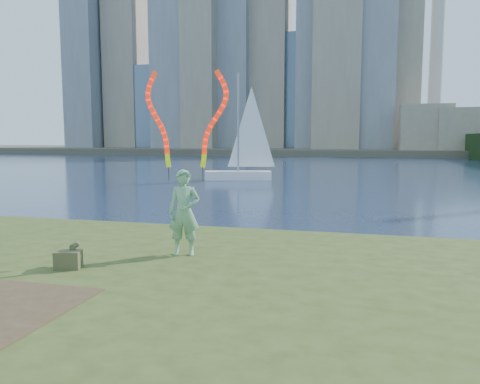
# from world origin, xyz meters

# --- Properties ---
(ground) EXTENTS (320.00, 320.00, 0.00)m
(ground) POSITION_xyz_m (0.00, 0.00, 0.00)
(ground) COLOR #1B2843
(ground) RESTS_ON ground
(grassy_knoll) EXTENTS (20.00, 18.00, 0.80)m
(grassy_knoll) POSITION_xyz_m (0.00, -2.30, 0.34)
(grassy_knoll) COLOR #384819
(grassy_knoll) RESTS_ON ground
(far_shore) EXTENTS (320.00, 40.00, 1.20)m
(far_shore) POSITION_xyz_m (0.00, 95.00, 0.60)
(far_shore) COLOR #4D4738
(far_shore) RESTS_ON ground
(woman_with_ribbons) EXTENTS (2.09, 0.62, 4.18)m
(woman_with_ribbons) POSITION_xyz_m (-0.20, 0.86, 2.19)
(woman_with_ribbons) COLOR #126F22
(woman_with_ribbons) RESTS_ON grassy_knoll
(canvas_bag) EXTENTS (0.53, 0.60, 0.45)m
(canvas_bag) POSITION_xyz_m (-1.96, -0.70, 0.98)
(canvas_bag) COLOR brown
(canvas_bag) RESTS_ON grassy_knoll
(sailboat) EXTENTS (5.54, 2.91, 8.35)m
(sailboat) POSITION_xyz_m (-5.85, 27.47, 1.44)
(sailboat) COLOR white
(sailboat) RESTS_ON ground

